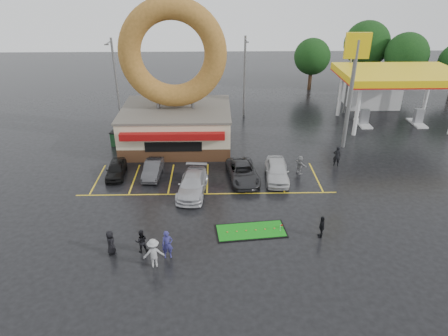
{
  "coord_description": "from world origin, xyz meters",
  "views": [
    {
      "loc": [
        0.7,
        -22.99,
        15.69
      ],
      "look_at": [
        1.31,
        3.44,
        2.2
      ],
      "focal_mm": 32.0,
      "sensor_mm": 36.0,
      "label": 1
    }
  ],
  "objects_px": {
    "person_blue": "(167,245)",
    "putting_green": "(251,231)",
    "car_black": "(116,169)",
    "streetlight_mid": "(245,75)",
    "dumpster": "(122,138)",
    "car_dgrey": "(153,169)",
    "car_white": "(277,171)",
    "person_cameraman": "(322,227)",
    "streetlight_right": "(349,73)",
    "shell_sign": "(354,70)",
    "car_silver": "(193,184)",
    "gas_station": "(386,84)",
    "donut_shop": "(175,100)",
    "car_grey": "(243,172)",
    "streetlight_left": "(116,78)"
  },
  "relations": [
    {
      "from": "streetlight_right",
      "to": "dumpster",
      "type": "xyz_separation_m",
      "value": [
        -24.42,
        -8.89,
        -4.13
      ]
    },
    {
      "from": "dumpster",
      "to": "putting_green",
      "type": "bearing_deg",
      "value": -41.08
    },
    {
      "from": "streetlight_left",
      "to": "car_black",
      "type": "relative_size",
      "value": 2.49
    },
    {
      "from": "gas_station",
      "to": "streetlight_right",
      "type": "relative_size",
      "value": 1.52
    },
    {
      "from": "car_dgrey",
      "to": "car_white",
      "type": "bearing_deg",
      "value": -2.06
    },
    {
      "from": "person_blue",
      "to": "putting_green",
      "type": "height_order",
      "value": "person_blue"
    },
    {
      "from": "donut_shop",
      "to": "car_grey",
      "type": "distance_m",
      "value": 10.16
    },
    {
      "from": "donut_shop",
      "to": "car_silver",
      "type": "xyz_separation_m",
      "value": [
        1.91,
        -9.33,
        -3.74
      ]
    },
    {
      "from": "streetlight_mid",
      "to": "dumpster",
      "type": "distance_m",
      "value": 15.29
    },
    {
      "from": "car_grey",
      "to": "donut_shop",
      "type": "bearing_deg",
      "value": 121.76
    },
    {
      "from": "streetlight_mid",
      "to": "putting_green",
      "type": "xyz_separation_m",
      "value": [
        -1.03,
        -22.41,
        -4.75
      ]
    },
    {
      "from": "streetlight_right",
      "to": "dumpster",
      "type": "relative_size",
      "value": 5.0
    },
    {
      "from": "car_white",
      "to": "person_blue",
      "type": "xyz_separation_m",
      "value": [
        -7.88,
        -9.61,
        0.13
      ]
    },
    {
      "from": "shell_sign",
      "to": "streetlight_left",
      "type": "xyz_separation_m",
      "value": [
        -23.0,
        7.92,
        -2.6
      ]
    },
    {
      "from": "putting_green",
      "to": "car_grey",
      "type": "bearing_deg",
      "value": 90.75
    },
    {
      "from": "car_dgrey",
      "to": "car_white",
      "type": "height_order",
      "value": "car_white"
    },
    {
      "from": "gas_station",
      "to": "streetlight_mid",
      "type": "relative_size",
      "value": 1.52
    },
    {
      "from": "streetlight_left",
      "to": "dumpster",
      "type": "xyz_separation_m",
      "value": [
        1.58,
        -6.89,
        -4.13
      ]
    },
    {
      "from": "car_dgrey",
      "to": "car_silver",
      "type": "xyz_separation_m",
      "value": [
        3.43,
        -2.85,
        0.11
      ]
    },
    {
      "from": "streetlight_right",
      "to": "car_dgrey",
      "type": "distance_m",
      "value": 26.01
    },
    {
      "from": "car_white",
      "to": "shell_sign",
      "type": "bearing_deg",
      "value": 44.84
    },
    {
      "from": "car_silver",
      "to": "dumpster",
      "type": "distance_m",
      "value": 11.91
    },
    {
      "from": "car_black",
      "to": "dumpster",
      "type": "relative_size",
      "value": 2.01
    },
    {
      "from": "car_black",
      "to": "putting_green",
      "type": "bearing_deg",
      "value": -40.69
    },
    {
      "from": "streetlight_right",
      "to": "putting_green",
      "type": "bearing_deg",
      "value": -119.09
    },
    {
      "from": "shell_sign",
      "to": "dumpster",
      "type": "height_order",
      "value": "shell_sign"
    },
    {
      "from": "streetlight_mid",
      "to": "car_black",
      "type": "bearing_deg",
      "value": -128.71
    },
    {
      "from": "streetlight_mid",
      "to": "dumpster",
      "type": "height_order",
      "value": "streetlight_mid"
    },
    {
      "from": "shell_sign",
      "to": "car_black",
      "type": "relative_size",
      "value": 2.93
    },
    {
      "from": "gas_station",
      "to": "car_grey",
      "type": "xyz_separation_m",
      "value": [
        -17.12,
        -15.33,
        -3.02
      ]
    },
    {
      "from": "gas_station",
      "to": "streetlight_mid",
      "type": "height_order",
      "value": "streetlight_mid"
    },
    {
      "from": "shell_sign",
      "to": "dumpster",
      "type": "bearing_deg",
      "value": 177.26
    },
    {
      "from": "gas_station",
      "to": "person_cameraman",
      "type": "distance_m",
      "value": 26.45
    },
    {
      "from": "car_silver",
      "to": "person_blue",
      "type": "relative_size",
      "value": 2.74
    },
    {
      "from": "streetlight_left",
      "to": "streetlight_mid",
      "type": "height_order",
      "value": "same"
    },
    {
      "from": "gas_station",
      "to": "streetlight_right",
      "type": "distance_m",
      "value": 4.26
    },
    {
      "from": "person_cameraman",
      "to": "dumpster",
      "type": "bearing_deg",
      "value": -126.09
    },
    {
      "from": "car_white",
      "to": "putting_green",
      "type": "relative_size",
      "value": 0.95
    },
    {
      "from": "streetlight_right",
      "to": "car_silver",
      "type": "relative_size",
      "value": 1.81
    },
    {
      "from": "car_black",
      "to": "car_dgrey",
      "type": "bearing_deg",
      "value": -3.65
    },
    {
      "from": "car_silver",
      "to": "person_blue",
      "type": "height_order",
      "value": "person_blue"
    },
    {
      "from": "streetlight_right",
      "to": "person_blue",
      "type": "distance_m",
      "value": 31.88
    },
    {
      "from": "gas_station",
      "to": "shell_sign",
      "type": "relative_size",
      "value": 1.29
    },
    {
      "from": "gas_station",
      "to": "person_blue",
      "type": "bearing_deg",
      "value": -131.75
    },
    {
      "from": "person_blue",
      "to": "dumpster",
      "type": "bearing_deg",
      "value": 99.19
    },
    {
      "from": "car_silver",
      "to": "person_blue",
      "type": "distance_m",
      "value": 7.68
    },
    {
      "from": "gas_station",
      "to": "putting_green",
      "type": "bearing_deg",
      "value": -127.2
    },
    {
      "from": "car_black",
      "to": "car_silver",
      "type": "xyz_separation_m",
      "value": [
        6.47,
        -2.86,
        0.11
      ]
    },
    {
      "from": "streetlight_mid",
      "to": "car_grey",
      "type": "distance_m",
      "value": 15.89
    },
    {
      "from": "car_grey",
      "to": "car_white",
      "type": "xyz_separation_m",
      "value": [
        2.78,
        0.04,
        0.1
      ]
    }
  ]
}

